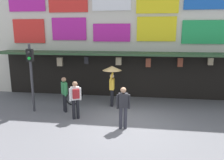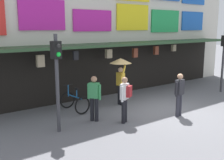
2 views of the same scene
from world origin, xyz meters
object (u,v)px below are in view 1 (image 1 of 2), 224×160
object	(u,v)px
pedestrian_in_green	(64,92)
pedestrian_in_black	(123,106)
traffic_light_near	(31,67)
pedestrian_with_umbrella	(112,75)
pedestrian_in_yellow	(75,97)
bicycle_parked	(75,95)

from	to	relation	value
pedestrian_in_green	pedestrian_in_black	world-z (taller)	same
traffic_light_near	pedestrian_in_black	distance (m)	4.75
pedestrian_in_green	pedestrian_in_black	bearing A→B (deg)	-27.22
pedestrian_in_green	pedestrian_with_umbrella	world-z (taller)	pedestrian_with_umbrella
pedestrian_in_yellow	pedestrian_in_black	bearing A→B (deg)	-18.00
traffic_light_near	bicycle_parked	xyz separation A→B (m)	(1.51, 1.67, -1.75)
pedestrian_in_black	pedestrian_with_umbrella	xyz separation A→B (m)	(-0.80, 2.61, 0.69)
pedestrian_in_yellow	pedestrian_with_umbrella	world-z (taller)	pedestrian_with_umbrella
bicycle_parked	pedestrian_with_umbrella	distance (m)	2.47
bicycle_parked	pedestrian_in_green	distance (m)	1.60
pedestrian_in_green	pedestrian_in_black	size ratio (longest dim) A/B	1.00
traffic_light_near	pedestrian_with_umbrella	xyz separation A→B (m)	(3.61, 1.28, -0.50)
traffic_light_near	pedestrian_in_yellow	distance (m)	2.64
traffic_light_near	pedestrian_in_green	world-z (taller)	traffic_light_near
pedestrian_with_umbrella	pedestrian_in_yellow	bearing A→B (deg)	-124.44
pedestrian_with_umbrella	pedestrian_in_green	bearing A→B (deg)	-152.08
bicycle_parked	traffic_light_near	bearing A→B (deg)	-132.23
traffic_light_near	pedestrian_with_umbrella	world-z (taller)	traffic_light_near
pedestrian_in_yellow	pedestrian_with_umbrella	bearing A→B (deg)	55.56
pedestrian_in_green	bicycle_parked	bearing A→B (deg)	89.45
pedestrian_in_black	pedestrian_in_yellow	bearing A→B (deg)	162.00
pedestrian_in_yellow	pedestrian_with_umbrella	size ratio (longest dim) A/B	0.81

